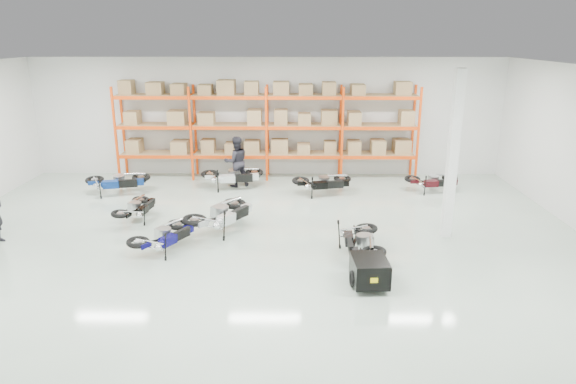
{
  "coord_description": "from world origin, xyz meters",
  "views": [
    {
      "loc": [
        1.03,
        -12.7,
        5.31
      ],
      "look_at": [
        0.86,
        0.95,
        1.1
      ],
      "focal_mm": 32.0,
      "sensor_mm": 36.0,
      "label": 1
    }
  ],
  "objects_px": {
    "moto_back_a": "(117,178)",
    "moto_touring_right": "(361,236)",
    "moto_black_far_left": "(137,204)",
    "moto_silver_left": "(222,210)",
    "trailer": "(370,271)",
    "moto_back_d": "(434,178)",
    "moto_back_c": "(323,179)",
    "moto_blue_centre": "(165,231)",
    "person_back": "(236,162)",
    "moto_back_b": "(232,172)"
  },
  "relations": [
    {
      "from": "moto_black_far_left",
      "to": "moto_touring_right",
      "type": "relative_size",
      "value": 0.88
    },
    {
      "from": "moto_black_far_left",
      "to": "person_back",
      "type": "height_order",
      "value": "person_back"
    },
    {
      "from": "moto_silver_left",
      "to": "moto_back_d",
      "type": "xyz_separation_m",
      "value": [
        6.9,
        3.83,
        -0.12
      ]
    },
    {
      "from": "person_back",
      "to": "moto_touring_right",
      "type": "bearing_deg",
      "value": 101.06
    },
    {
      "from": "moto_back_a",
      "to": "person_back",
      "type": "height_order",
      "value": "person_back"
    },
    {
      "from": "moto_black_far_left",
      "to": "moto_back_a",
      "type": "distance_m",
      "value": 2.98
    },
    {
      "from": "moto_blue_centre",
      "to": "moto_black_far_left",
      "type": "distance_m",
      "value": 2.65
    },
    {
      "from": "moto_back_b",
      "to": "moto_back_c",
      "type": "height_order",
      "value": "moto_back_b"
    },
    {
      "from": "moto_silver_left",
      "to": "moto_back_b",
      "type": "relative_size",
      "value": 1.05
    },
    {
      "from": "moto_blue_centre",
      "to": "moto_back_c",
      "type": "bearing_deg",
      "value": -100.9
    },
    {
      "from": "moto_black_far_left",
      "to": "trailer",
      "type": "distance_m",
      "value": 7.59
    },
    {
      "from": "trailer",
      "to": "person_back",
      "type": "distance_m",
      "value": 8.65
    },
    {
      "from": "moto_black_far_left",
      "to": "person_back",
      "type": "relative_size",
      "value": 0.86
    },
    {
      "from": "moto_silver_left",
      "to": "person_back",
      "type": "height_order",
      "value": "person_back"
    },
    {
      "from": "moto_blue_centre",
      "to": "moto_silver_left",
      "type": "relative_size",
      "value": 0.84
    },
    {
      "from": "moto_black_far_left",
      "to": "moto_back_a",
      "type": "bearing_deg",
      "value": -51.4
    },
    {
      "from": "moto_silver_left",
      "to": "trailer",
      "type": "distance_m",
      "value": 4.97
    },
    {
      "from": "moto_back_a",
      "to": "moto_back_d",
      "type": "bearing_deg",
      "value": -100.73
    },
    {
      "from": "moto_blue_centre",
      "to": "moto_silver_left",
      "type": "xyz_separation_m",
      "value": [
        1.27,
        1.41,
        0.1
      ]
    },
    {
      "from": "moto_touring_right",
      "to": "person_back",
      "type": "bearing_deg",
      "value": 122.14
    },
    {
      "from": "moto_back_b",
      "to": "moto_back_d",
      "type": "height_order",
      "value": "moto_back_b"
    },
    {
      "from": "moto_silver_left",
      "to": "moto_back_c",
      "type": "xyz_separation_m",
      "value": [
        3.02,
        3.48,
        -0.07
      ]
    },
    {
      "from": "moto_touring_right",
      "to": "moto_back_a",
      "type": "distance_m",
      "value": 9.34
    },
    {
      "from": "moto_back_c",
      "to": "moto_back_d",
      "type": "height_order",
      "value": "moto_back_c"
    },
    {
      "from": "moto_silver_left",
      "to": "trailer",
      "type": "xyz_separation_m",
      "value": [
        3.66,
        -3.35,
        -0.23
      ]
    },
    {
      "from": "person_back",
      "to": "moto_blue_centre",
      "type": "bearing_deg",
      "value": 58.33
    },
    {
      "from": "moto_back_c",
      "to": "moto_back_d",
      "type": "relative_size",
      "value": 1.09
    },
    {
      "from": "moto_silver_left",
      "to": "moto_back_a",
      "type": "bearing_deg",
      "value": -6.91
    },
    {
      "from": "trailer",
      "to": "moto_back_c",
      "type": "xyz_separation_m",
      "value": [
        -0.65,
        6.83,
        0.16
      ]
    },
    {
      "from": "moto_back_a",
      "to": "moto_back_d",
      "type": "height_order",
      "value": "moto_back_a"
    },
    {
      "from": "moto_blue_centre",
      "to": "person_back",
      "type": "relative_size",
      "value": 0.93
    },
    {
      "from": "moto_back_d",
      "to": "moto_black_far_left",
      "type": "bearing_deg",
      "value": 100.89
    },
    {
      "from": "moto_blue_centre",
      "to": "moto_touring_right",
      "type": "distance_m",
      "value": 4.95
    },
    {
      "from": "moto_black_far_left",
      "to": "moto_back_c",
      "type": "bearing_deg",
      "value": -145.49
    },
    {
      "from": "moto_touring_right",
      "to": "moto_silver_left",
      "type": "bearing_deg",
      "value": 155.42
    },
    {
      "from": "moto_black_far_left",
      "to": "moto_back_b",
      "type": "relative_size",
      "value": 0.82
    },
    {
      "from": "moto_black_far_left",
      "to": "trailer",
      "type": "xyz_separation_m",
      "value": [
        6.32,
        -4.2,
        -0.09
      ]
    },
    {
      "from": "moto_back_d",
      "to": "trailer",
      "type": "bearing_deg",
      "value": 149.3
    },
    {
      "from": "moto_touring_right",
      "to": "moto_back_d",
      "type": "xyz_separation_m",
      "value": [
        3.24,
        5.58,
        -0.05
      ]
    },
    {
      "from": "trailer",
      "to": "person_back",
      "type": "height_order",
      "value": "person_back"
    },
    {
      "from": "trailer",
      "to": "person_back",
      "type": "relative_size",
      "value": 0.86
    },
    {
      "from": "moto_back_a",
      "to": "moto_touring_right",
      "type": "bearing_deg",
      "value": -136.55
    },
    {
      "from": "moto_touring_right",
      "to": "person_back",
      "type": "height_order",
      "value": "person_back"
    },
    {
      "from": "moto_blue_centre",
      "to": "moto_back_b",
      "type": "relative_size",
      "value": 0.88
    },
    {
      "from": "moto_black_far_left",
      "to": "moto_touring_right",
      "type": "bearing_deg",
      "value": 167.2
    },
    {
      "from": "moto_silver_left",
      "to": "trailer",
      "type": "height_order",
      "value": "moto_silver_left"
    },
    {
      "from": "trailer",
      "to": "moto_back_b",
      "type": "bearing_deg",
      "value": 113.56
    },
    {
      "from": "moto_blue_centre",
      "to": "moto_back_b",
      "type": "xyz_separation_m",
      "value": [
        1.08,
        5.59,
        0.07
      ]
    },
    {
      "from": "moto_silver_left",
      "to": "moto_back_b",
      "type": "distance_m",
      "value": 4.18
    },
    {
      "from": "moto_touring_right",
      "to": "moto_back_c",
      "type": "height_order",
      "value": "same"
    }
  ]
}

